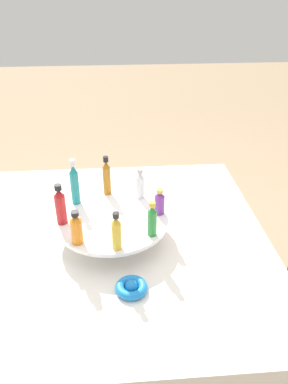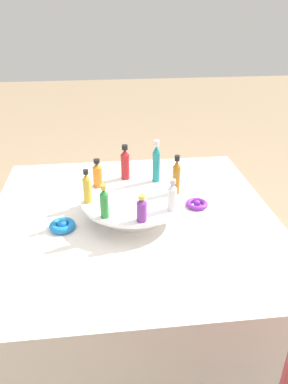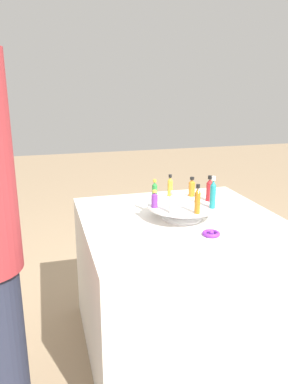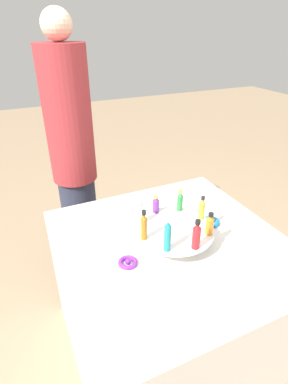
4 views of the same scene
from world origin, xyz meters
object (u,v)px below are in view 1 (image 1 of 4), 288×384
bottle_red (60,206)px  bottle_green (152,220)px  bottle_teal (75,184)px  bottle_amber (107,177)px  bottle_purple (160,202)px  bottle_clear (140,184)px  ribbon_bow_blue (131,287)px  display_stand (112,224)px  bottle_orange (76,229)px  bottle_gold (116,232)px  ribbon_bow_purple (100,197)px

bottle_red → bottle_green: size_ratio=1.19×
bottle_teal → bottle_amber: bearing=-62.3°
bottle_purple → bottle_clear: (0.10, 0.05, 0.01)m
bottle_amber → bottle_teal: 0.11m
bottle_teal → bottle_purple: 0.27m
bottle_green → bottle_clear: (0.21, 0.02, -0.00)m
ribbon_bow_blue → bottle_teal: bearing=26.1°
bottle_teal → ribbon_bow_blue: (-0.33, -0.16, -0.13)m
display_stand → ribbon_bow_blue: bearing=-168.7°
display_stand → bottle_red: (-0.01, 0.15, 0.08)m
bottle_teal → bottle_orange: size_ratio=1.51×
bottle_teal → bottle_green: size_ratio=1.42×
bottle_amber → bottle_red: bottle_amber is taller
bottle_amber → bottle_orange: size_ratio=1.34×
bottle_green → display_stand: bearing=50.2°
bottle_red → bottle_gold: (-0.13, -0.16, -0.01)m
display_stand → ribbon_bow_purple: (0.23, 0.05, -0.04)m
bottle_amber → bottle_orange: bottle_amber is taller
bottle_green → ribbon_bow_purple: bottle_green is taller
bottle_teal → bottle_red: 0.11m
bottle_teal → ribbon_bow_purple: size_ratio=1.95×
bottle_red → bottle_purple: size_ratio=1.52×
bottle_red → ribbon_bow_purple: size_ratio=1.64×
bottle_green → ribbon_bow_purple: size_ratio=1.37×
bottle_amber → ribbon_bow_blue: size_ratio=1.61×
ribbon_bow_purple → ribbon_bow_blue: ribbon_bow_blue is taller
bottle_orange → bottle_red: bearing=27.7°
bottle_teal → display_stand: bearing=-129.8°
bottle_gold → bottle_clear: bottle_gold is taller
bottle_green → bottle_clear: size_ratio=1.04×
bottle_amber → bottle_purple: size_ratio=1.60×
bottle_red → bottle_green: bottle_red is taller
display_stand → bottle_purple: (0.01, -0.15, 0.06)m
bottle_teal → bottle_green: 0.29m
bottle_amber → ribbon_bow_purple: (0.09, 0.03, -0.13)m
bottle_teal → bottle_purple: size_ratio=1.81×
bottle_teal → bottle_green: bearing=-129.8°
bottle_gold → ribbon_bow_purple: size_ratio=1.45×
bottle_amber → ribbon_bow_blue: bearing=-171.0°
bottle_orange → ribbon_bow_purple: 0.37m
bottle_gold → bottle_teal: bearing=27.7°
bottle_clear → bottle_purple: bearing=-152.3°
bottle_orange → bottle_purple: size_ratio=1.20×
bottle_orange → ribbon_bow_purple: size_ratio=1.29×
bottle_red → bottle_clear: bottle_red is taller
bottle_amber → bottle_teal: (-0.05, 0.10, 0.01)m
bottle_green → ribbon_bow_blue: bearing=154.3°
bottle_orange → bottle_amber: bearing=-17.3°
bottle_purple → ribbon_bow_purple: (0.22, 0.19, -0.11)m
bottle_purple → bottle_clear: bearing=27.7°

